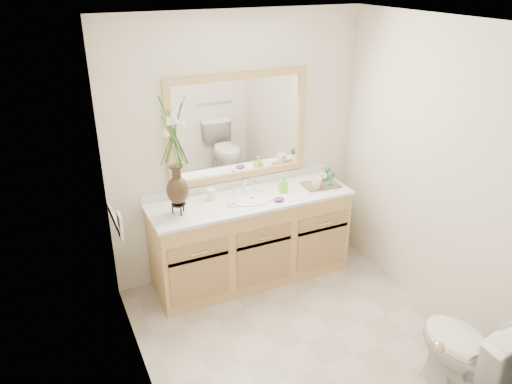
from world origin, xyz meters
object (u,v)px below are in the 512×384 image
flower_vase (174,145)px  tray (321,185)px  soap_bottle (283,184)px  toilet (468,355)px  tumbler (211,194)px

flower_vase → tray: bearing=-0.3°
flower_vase → tray: flower_vase is taller
soap_bottle → flower_vase: bearing=-170.5°
toilet → tray: bearing=-90.2°
toilet → tumbler: (-1.03, 2.05, 0.51)m
tumbler → flower_vase: bearing=-157.7°
soap_bottle → tumbler: bearing=178.3°
tumbler → tray: (1.04, -0.14, -0.04)m
tray → toilet: bearing=-84.7°
toilet → flower_vase: 2.58m
soap_bottle → tray: (0.39, -0.03, -0.06)m
flower_vase → tray: size_ratio=2.67×
tumbler → soap_bottle: soap_bottle is taller
toilet → tumbler: tumbler is taller
toilet → tumbler: size_ratio=7.56×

